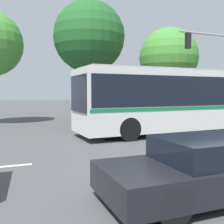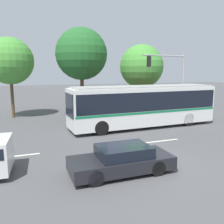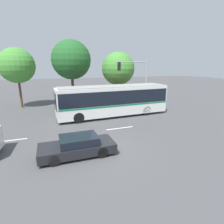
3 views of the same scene
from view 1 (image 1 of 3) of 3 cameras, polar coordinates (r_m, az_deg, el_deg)
The scene contains 6 objects.
city_bus at distance 14.30m, azimuth 15.57°, elevation 3.04°, with size 11.59×2.96×3.15m.
sedan_foreground at distance 5.73m, azimuth 19.94°, elevation -11.01°, with size 4.32×1.79×1.17m.
traffic_light_pole at distance 18.18m, azimuth 21.85°, elevation 9.54°, with size 4.19×0.24×5.81m.
flowering_hedge at distance 17.62m, azimuth 10.01°, elevation -0.30°, with size 8.21×1.09×1.39m.
street_tree_centre at distance 19.27m, azimuth -4.85°, elevation 15.53°, with size 4.90×4.90×8.31m.
street_tree_right at distance 21.64m, azimuth 11.90°, elevation 11.23°, with size 4.52×4.52×7.00m.
Camera 1 is at (-4.96, -4.60, 2.04)m, focal length 43.18 mm.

